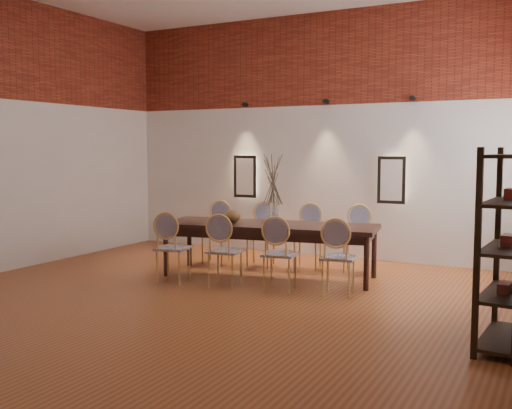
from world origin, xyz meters
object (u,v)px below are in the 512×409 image
at_px(bowl, 232,216).
at_px(dining_table, 269,250).
at_px(chair_near_b, 225,251).
at_px(vase, 273,213).
at_px(chair_near_d, 338,257).
at_px(chair_far_b, 261,235).
at_px(shelving_rack, 507,248).
at_px(chair_far_c, 308,237).
at_px(book, 273,223).
at_px(chair_near_a, 173,248).
at_px(chair_far_a, 216,233).
at_px(chair_far_d, 357,240).
at_px(chair_near_c, 280,254).

bearing_deg(bowl, dining_table, 14.72).
relative_size(chair_near_b, vase, 3.13).
relative_size(chair_near_d, chair_far_b, 1.00).
relative_size(chair_near_b, shelving_rack, 0.52).
xyz_separation_m(chair_far_c, book, (-0.19, -0.80, 0.30)).
xyz_separation_m(chair_near_a, book, (1.03, 0.93, 0.30)).
bearing_deg(chair_far_b, book, 119.40).
height_order(chair_far_b, book, chair_far_b).
distance_m(chair_near_b, vase, 0.97).
bearing_deg(chair_far_a, chair_near_a, 90.00).
xyz_separation_m(chair_near_b, vase, (0.29, 0.81, 0.43)).
bearing_deg(chair_far_a, bowl, 125.50).
bearing_deg(vase, dining_table, -170.62).
bearing_deg(chair_near_d, vase, 144.48).
bearing_deg(bowl, vase, 14.26).
xyz_separation_m(chair_near_b, chair_far_b, (-0.25, 1.49, 0.00)).
height_order(chair_far_b, vase, vase).
bearing_deg(shelving_rack, book, 155.77).
height_order(chair_far_b, chair_far_d, same).
bearing_deg(chair_near_c, chair_far_b, 116.08).
bearing_deg(chair_far_c, vase, 67.11).
relative_size(chair_near_b, chair_near_c, 1.00).
height_order(chair_near_b, vase, vase).
relative_size(chair_near_a, chair_near_c, 1.00).
bearing_deg(chair_near_a, book, 32.92).
relative_size(dining_table, chair_far_c, 3.15).
distance_m(vase, shelving_rack, 3.57).
height_order(chair_near_a, chair_near_b, same).
height_order(dining_table, chair_far_b, chair_far_b).
distance_m(dining_table, chair_far_b, 0.85).
bearing_deg(bowl, chair_far_c, 51.07).
bearing_deg(chair_near_a, bowl, 50.83).
relative_size(chair_far_c, book, 3.62).
height_order(chair_near_d, shelving_rack, shelving_rack).
xyz_separation_m(chair_near_c, bowl, (-1.01, 0.55, 0.37)).
relative_size(chair_far_a, vase, 3.13).
xyz_separation_m(chair_far_c, chair_far_d, (0.73, 0.12, 0.00)).
bearing_deg(chair_near_c, bowl, 142.04).
bearing_deg(chair_near_d, chair_near_c, -180.00).
bearing_deg(dining_table, chair_far_d, 34.26).
bearing_deg(chair_near_b, shelving_rack, -23.65).
relative_size(chair_far_a, chair_far_d, 1.00).
xyz_separation_m(chair_far_a, chair_far_b, (0.73, 0.12, 0.00)).
bearing_deg(bowl, chair_far_d, 35.48).
relative_size(chair_near_a, chair_near_b, 1.00).
relative_size(chair_far_b, chair_far_d, 1.00).
relative_size(chair_far_c, chair_far_d, 1.00).
xyz_separation_m(chair_near_d, shelving_rack, (1.98, -1.12, 0.43)).
bearing_deg(chair_far_b, chair_far_a, -0.00).
xyz_separation_m(chair_near_d, book, (-1.16, 0.57, 0.30)).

